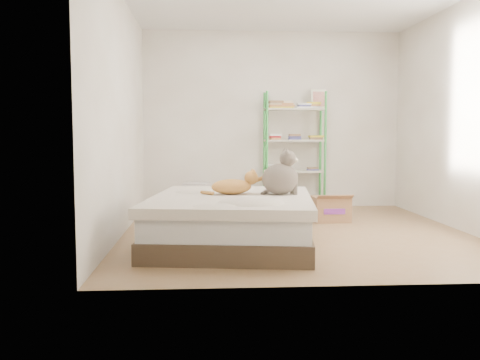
{
  "coord_description": "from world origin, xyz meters",
  "views": [
    {
      "loc": [
        -1.0,
        -5.83,
        1.1
      ],
      "look_at": [
        -0.64,
        -0.32,
        0.62
      ],
      "focal_mm": 40.0,
      "sensor_mm": 36.0,
      "label": 1
    }
  ],
  "objects": [
    {
      "name": "cardboard_box",
      "position": [
        0.57,
        0.73,
        0.16
      ],
      "size": [
        0.46,
        0.45,
        0.36
      ],
      "rotation": [
        0.0,
        0.0,
        0.05
      ],
      "color": "#A3815C",
      "rests_on": "ground"
    },
    {
      "name": "shelf_unit",
      "position": [
        0.31,
        1.88,
        0.89
      ],
      "size": [
        0.91,
        0.36,
        1.74
      ],
      "color": "green",
      "rests_on": "ground"
    },
    {
      "name": "room",
      "position": [
        0.0,
        0.0,
        1.3
      ],
      "size": [
        3.81,
        4.21,
        2.61
      ],
      "color": "olive",
      "rests_on": "ground"
    },
    {
      "name": "orange_cat",
      "position": [
        -0.73,
        -0.49,
        0.59
      ],
      "size": [
        0.52,
        0.33,
        0.2
      ],
      "primitive_type": null,
      "rotation": [
        0.0,
        0.0,
        0.15
      ],
      "color": "#EEA154",
      "rests_on": "bed"
    },
    {
      "name": "grey_cat",
      "position": [
        -0.25,
        -0.53,
        0.72
      ],
      "size": [
        0.43,
        0.37,
        0.45
      ],
      "primitive_type": null,
      "rotation": [
        0.0,
        0.0,
        1.68
      ],
      "color": "gray",
      "rests_on": "bed"
    },
    {
      "name": "white_bin",
      "position": [
        -1.12,
        1.85,
        0.2
      ],
      "size": [
        0.41,
        0.39,
        0.39
      ],
      "rotation": [
        0.0,
        0.0,
        -0.31
      ],
      "color": "silver",
      "rests_on": "ground"
    },
    {
      "name": "bed",
      "position": [
        -0.74,
        -0.62,
        0.25
      ],
      "size": [
        1.78,
        2.11,
        0.49
      ],
      "rotation": [
        0.0,
        0.0,
        -0.14
      ],
      "color": "#443829",
      "rests_on": "ground"
    }
  ]
}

